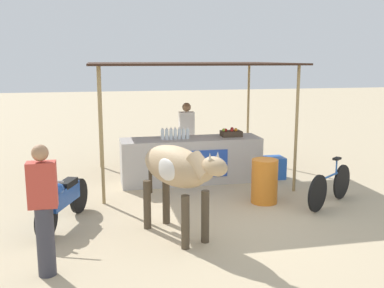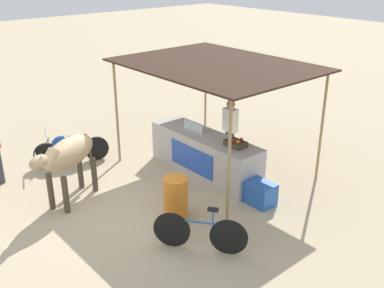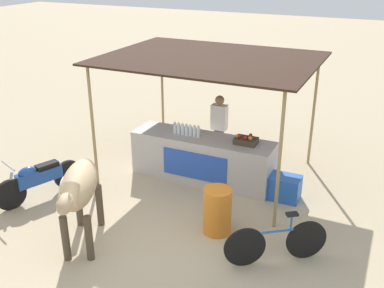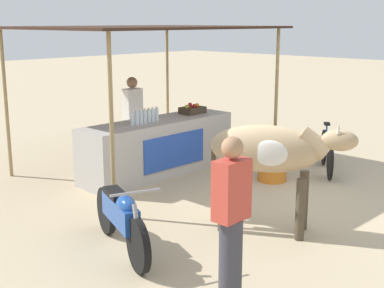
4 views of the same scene
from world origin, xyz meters
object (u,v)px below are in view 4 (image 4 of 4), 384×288
at_px(cooler_box, 228,145).
at_px(cow, 270,153).
at_px(bicycle_leaning, 327,152).
at_px(passerby_on_street, 231,222).
at_px(fruit_crate, 192,110).
at_px(water_barrel, 273,157).
at_px(motorcycle_parked, 121,217).
at_px(stall_counter, 159,147).
at_px(vendor_behind_counter, 133,121).

distance_m(cooler_box, cow, 3.97).
height_order(bicycle_leaning, passerby_on_street, passerby_on_street).
relative_size(fruit_crate, water_barrel, 0.54).
distance_m(water_barrel, motorcycle_parked, 3.60).
bearing_deg(cooler_box, stall_counter, 176.90).
height_order(cow, motorcycle_parked, cow).
height_order(vendor_behind_counter, passerby_on_street, same).
height_order(stall_counter, vendor_behind_counter, vendor_behind_counter).
bearing_deg(cooler_box, water_barrel, -115.45).
distance_m(cow, motorcycle_parked, 2.00).
bearing_deg(cow, fruit_crate, 59.82).
bearing_deg(motorcycle_parked, vendor_behind_counter, 47.69).
height_order(cooler_box, water_barrel, water_barrel).
distance_m(vendor_behind_counter, cooler_box, 2.03).
distance_m(stall_counter, cooler_box, 1.81).
relative_size(water_barrel, passerby_on_street, 0.50).
height_order(fruit_crate, water_barrel, fruit_crate).
height_order(vendor_behind_counter, cooler_box, vendor_behind_counter).
height_order(cow, bicycle_leaning, cow).
bearing_deg(vendor_behind_counter, stall_counter, -94.49).
bearing_deg(bicycle_leaning, motorcycle_parked, -179.61).
bearing_deg(water_barrel, bicycle_leaning, -18.26).
relative_size(vendor_behind_counter, water_barrel, 2.01).
bearing_deg(vendor_behind_counter, passerby_on_street, -120.51).
xyz_separation_m(motorcycle_parked, bicycle_leaning, (4.71, 0.03, -0.08)).
bearing_deg(motorcycle_parked, water_barrel, 6.48).
xyz_separation_m(vendor_behind_counter, passerby_on_street, (-2.70, -4.58, 0.00)).
height_order(vendor_behind_counter, motorcycle_parked, vendor_behind_counter).
bearing_deg(stall_counter, bicycle_leaning, -43.77).
distance_m(fruit_crate, bicycle_leaning, 2.56).
relative_size(stall_counter, bicycle_leaning, 2.20).
bearing_deg(bicycle_leaning, water_barrel, 161.74).
bearing_deg(water_barrel, vendor_behind_counter, 111.62).
height_order(stall_counter, fruit_crate, fruit_crate).
bearing_deg(motorcycle_parked, cow, -26.53).
xyz_separation_m(stall_counter, bicycle_leaning, (2.16, -2.07, -0.13)).
xyz_separation_m(fruit_crate, cow, (-1.75, -3.01, 0.00)).
xyz_separation_m(fruit_crate, cooler_box, (0.88, -0.15, -0.79)).
xyz_separation_m(stall_counter, water_barrel, (1.03, -1.70, -0.07)).
height_order(fruit_crate, cow, cow).
relative_size(stall_counter, vendor_behind_counter, 1.82).
distance_m(vendor_behind_counter, water_barrel, 2.67).
distance_m(cow, passerby_on_street, 2.01).
xyz_separation_m(stall_counter, vendor_behind_counter, (0.06, 0.75, 0.37)).
relative_size(vendor_behind_counter, cooler_box, 2.75).
bearing_deg(fruit_crate, cooler_box, -9.62).
distance_m(bicycle_leaning, passerby_on_street, 5.14).
relative_size(fruit_crate, cooler_box, 0.73).
relative_size(cooler_box, cow, 0.34).
height_order(cooler_box, cow, cow).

